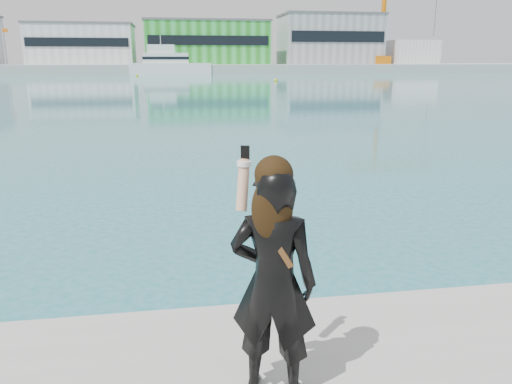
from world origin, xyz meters
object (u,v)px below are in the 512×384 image
buoy_near (276,81)px  dock_crane (388,10)px  buoy_far (137,76)px  motor_yacht (168,63)px  woman (273,276)px

buoy_near → dock_crane: bearing=53.1°
dock_crane → buoy_near: (-39.22, -52.20, -15.07)m
dock_crane → buoy_far: 67.32m
dock_crane → buoy_near: 67.01m
dock_crane → motor_yacht: 57.18m
buoy_far → buoy_near: bearing=-51.9°
motor_yacht → buoy_far: bearing=-111.4°
buoy_near → buoy_far: bearing=128.1°
buoy_near → motor_yacht: bearing=110.3°
motor_yacht → woman: 112.49m
dock_crane → motor_yacht: bearing=-169.9°
buoy_near → buoy_far: (-21.55, 27.46, 0.00)m
motor_yacht → buoy_near: size_ratio=35.24×
dock_crane → buoy_far: (-60.77, -24.74, -15.07)m
buoy_near → woman: (-14.30, -70.07, 1.64)m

